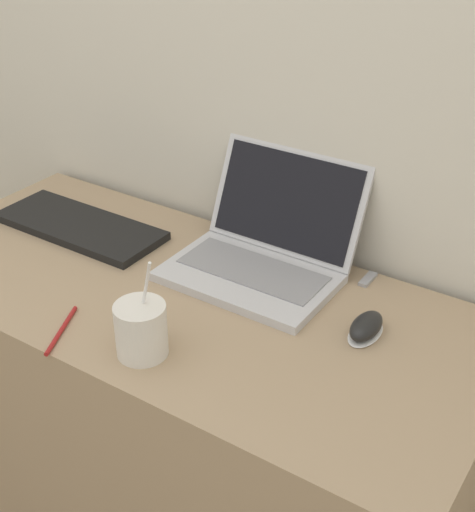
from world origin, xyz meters
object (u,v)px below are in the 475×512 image
Objects in this scene: external_keyboard at (80,226)px; drink_cup at (141,329)px; computer_mouse at (366,327)px; laptop at (263,248)px; pen at (61,330)px; usb_stick at (368,279)px.

drink_cup is at bearing -33.00° from external_keyboard.
drink_cup is 0.43m from computer_mouse.
pen is (-0.20, -0.42, -0.05)m from laptop.
usb_stick is at bearing 113.11° from computer_mouse.
usb_stick is at bearing 62.01° from drink_cup.
laptop is 0.38m from drink_cup.
drink_cup is 0.53m from usb_stick.
usb_stick and pen have the same top height.
pen is at bearing -50.52° from external_keyboard.
usb_stick is 0.41× the size of pen.
external_keyboard is at bearing 129.48° from pen.
external_keyboard is 2.99× the size of pen.
laptop reaches higher than drink_cup.
computer_mouse is (0.29, -0.10, -0.04)m from laptop.
drink_cup is at bearing 12.45° from pen.
laptop reaches higher than usb_stick.
external_keyboard is at bearing -169.13° from laptop.
usb_stick is 0.66m from pen.
drink_cup is 1.45× the size of pen.
computer_mouse is at bearing 32.75° from pen.
pen is at bearing -129.96° from usb_stick.
computer_mouse reaches higher than pen.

